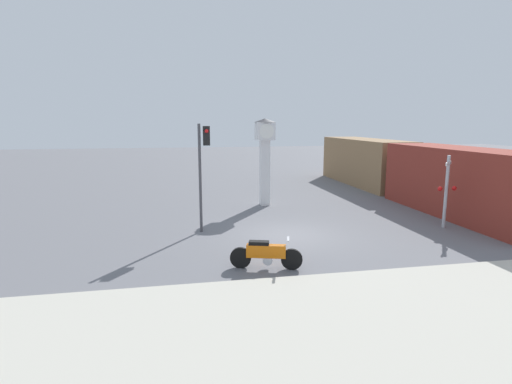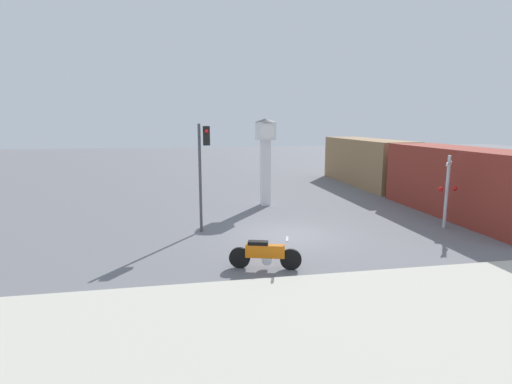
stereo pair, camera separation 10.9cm
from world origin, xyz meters
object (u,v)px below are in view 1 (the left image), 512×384
(motorcycle, at_px, (266,254))
(freight_train, at_px, (404,170))
(clock_tower, at_px, (265,148))
(traffic_light, at_px, (203,159))
(railroad_crossing_signal, at_px, (447,188))

(motorcycle, height_order, freight_train, freight_train)
(clock_tower, bearing_deg, motorcycle, -101.87)
(freight_train, distance_m, traffic_light, 14.21)
(motorcycle, relative_size, freight_train, 0.11)
(motorcycle, distance_m, freight_train, 15.56)
(freight_train, bearing_deg, railroad_crossing_signal, -107.69)
(clock_tower, bearing_deg, traffic_light, -126.84)
(clock_tower, distance_m, railroad_crossing_signal, 9.45)
(motorcycle, height_order, railroad_crossing_signal, railroad_crossing_signal)
(motorcycle, relative_size, traffic_light, 0.49)
(freight_train, xyz_separation_m, traffic_light, (-12.87, -5.84, 1.45))
(freight_train, distance_m, railroad_crossing_signal, 7.58)
(railroad_crossing_signal, bearing_deg, motorcycle, -158.63)
(motorcycle, height_order, traffic_light, traffic_light)
(traffic_light, bearing_deg, railroad_crossing_signal, -7.43)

